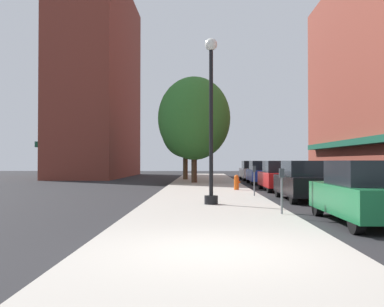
{
  "coord_description": "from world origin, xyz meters",
  "views": [
    {
      "loc": [
        -0.25,
        -7.27,
        1.65
      ],
      "look_at": [
        -0.88,
        19.61,
        2.12
      ],
      "focal_mm": 39.85,
      "sensor_mm": 36.0,
      "label": 1
    }
  ],
  "objects_px": {
    "lamppost": "(211,117)",
    "car_red": "(279,176)",
    "car_white": "(252,171)",
    "parking_meter_near": "(254,177)",
    "car_green": "(365,193)",
    "tree_mid": "(185,130)",
    "car_black": "(304,181)",
    "fire_hydrant": "(236,182)",
    "parking_meter_far": "(282,185)",
    "tree_near": "(194,118)",
    "car_blue": "(262,173)"
  },
  "relations": [
    {
      "from": "parking_meter_far",
      "to": "parking_meter_near",
      "type": "bearing_deg",
      "value": 90.0
    },
    {
      "from": "car_black",
      "to": "lamppost",
      "type": "bearing_deg",
      "value": -144.51
    },
    {
      "from": "fire_hydrant",
      "to": "tree_near",
      "type": "distance_m",
      "value": 9.01
    },
    {
      "from": "lamppost",
      "to": "car_white",
      "type": "xyz_separation_m",
      "value": [
        3.93,
        21.26,
        -2.39
      ]
    },
    {
      "from": "tree_mid",
      "to": "parking_meter_far",
      "type": "bearing_deg",
      "value": -80.96
    },
    {
      "from": "parking_meter_near",
      "to": "tree_near",
      "type": "bearing_deg",
      "value": 103.96
    },
    {
      "from": "tree_mid",
      "to": "car_blue",
      "type": "bearing_deg",
      "value": -41.79
    },
    {
      "from": "fire_hydrant",
      "to": "parking_meter_far",
      "type": "xyz_separation_m",
      "value": [
        0.47,
        -10.32,
        0.43
      ]
    },
    {
      "from": "fire_hydrant",
      "to": "car_black",
      "type": "xyz_separation_m",
      "value": [
        2.42,
        -4.84,
        0.29
      ]
    },
    {
      "from": "lamppost",
      "to": "car_red",
      "type": "height_order",
      "value": "lamppost"
    },
    {
      "from": "lamppost",
      "to": "car_black",
      "type": "xyz_separation_m",
      "value": [
        3.93,
        2.74,
        -2.39
      ]
    },
    {
      "from": "fire_hydrant",
      "to": "parking_meter_near",
      "type": "distance_m",
      "value": 3.93
    },
    {
      "from": "fire_hydrant",
      "to": "car_black",
      "type": "height_order",
      "value": "car_black"
    },
    {
      "from": "tree_mid",
      "to": "car_white",
      "type": "height_order",
      "value": "tree_mid"
    },
    {
      "from": "car_red",
      "to": "lamppost",
      "type": "bearing_deg",
      "value": -114.45
    },
    {
      "from": "fire_hydrant",
      "to": "tree_near",
      "type": "height_order",
      "value": "tree_near"
    },
    {
      "from": "car_blue",
      "to": "parking_meter_near",
      "type": "bearing_deg",
      "value": -98.96
    },
    {
      "from": "parking_meter_near",
      "to": "car_black",
      "type": "height_order",
      "value": "car_black"
    },
    {
      "from": "parking_meter_far",
      "to": "car_white",
      "type": "height_order",
      "value": "car_white"
    },
    {
      "from": "lamppost",
      "to": "car_red",
      "type": "xyz_separation_m",
      "value": [
        3.93,
        8.47,
        -2.39
      ]
    },
    {
      "from": "lamppost",
      "to": "car_blue",
      "type": "distance_m",
      "value": 16.07
    },
    {
      "from": "car_white",
      "to": "car_red",
      "type": "bearing_deg",
      "value": -88.33
    },
    {
      "from": "lamppost",
      "to": "tree_near",
      "type": "height_order",
      "value": "tree_near"
    },
    {
      "from": "lamppost",
      "to": "car_blue",
      "type": "xyz_separation_m",
      "value": [
        3.93,
        15.4,
        -2.39
      ]
    },
    {
      "from": "lamppost",
      "to": "parking_meter_far",
      "type": "bearing_deg",
      "value": -54.17
    },
    {
      "from": "parking_meter_near",
      "to": "car_green",
      "type": "distance_m",
      "value": 7.81
    },
    {
      "from": "parking_meter_near",
      "to": "tree_mid",
      "type": "bearing_deg",
      "value": 102.43
    },
    {
      "from": "parking_meter_far",
      "to": "car_black",
      "type": "xyz_separation_m",
      "value": [
        1.95,
        5.48,
        -0.14
      ]
    },
    {
      "from": "car_black",
      "to": "car_white",
      "type": "distance_m",
      "value": 18.51
    },
    {
      "from": "parking_meter_near",
      "to": "car_blue",
      "type": "distance_m",
      "value": 11.86
    },
    {
      "from": "lamppost",
      "to": "fire_hydrant",
      "type": "relative_size",
      "value": 7.47
    },
    {
      "from": "fire_hydrant",
      "to": "tree_mid",
      "type": "relative_size",
      "value": 0.12
    },
    {
      "from": "parking_meter_near",
      "to": "car_red",
      "type": "bearing_deg",
      "value": 67.74
    },
    {
      "from": "tree_mid",
      "to": "car_green",
      "type": "height_order",
      "value": "tree_mid"
    },
    {
      "from": "lamppost",
      "to": "car_white",
      "type": "relative_size",
      "value": 1.37
    },
    {
      "from": "parking_meter_near",
      "to": "tree_mid",
      "type": "xyz_separation_m",
      "value": [
        -3.69,
        16.73,
        3.28
      ]
    },
    {
      "from": "parking_meter_near",
      "to": "tree_mid",
      "type": "relative_size",
      "value": 0.2
    },
    {
      "from": "car_blue",
      "to": "car_green",
      "type": "bearing_deg",
      "value": -89.49
    },
    {
      "from": "car_blue",
      "to": "tree_mid",
      "type": "bearing_deg",
      "value": 138.72
    },
    {
      "from": "parking_meter_far",
      "to": "tree_mid",
      "type": "relative_size",
      "value": 0.2
    },
    {
      "from": "car_blue",
      "to": "car_white",
      "type": "xyz_separation_m",
      "value": [
        0.0,
        5.86,
        0.0
      ]
    },
    {
      "from": "car_green",
      "to": "car_red",
      "type": "bearing_deg",
      "value": 87.89
    },
    {
      "from": "car_green",
      "to": "car_black",
      "type": "distance_m",
      "value": 6.6
    },
    {
      "from": "car_black",
      "to": "parking_meter_far",
      "type": "bearing_deg",
      "value": -109.04
    },
    {
      "from": "tree_near",
      "to": "car_blue",
      "type": "xyz_separation_m",
      "value": [
        4.81,
        0.19,
        -3.87
      ]
    },
    {
      "from": "lamppost",
      "to": "car_red",
      "type": "relative_size",
      "value": 1.37
    },
    {
      "from": "tree_near",
      "to": "car_white",
      "type": "height_order",
      "value": "tree_near"
    },
    {
      "from": "lamppost",
      "to": "car_black",
      "type": "distance_m",
      "value": 5.35
    },
    {
      "from": "parking_meter_near",
      "to": "parking_meter_far",
      "type": "bearing_deg",
      "value": -90.0
    },
    {
      "from": "parking_meter_near",
      "to": "car_red",
      "type": "xyz_separation_m",
      "value": [
        1.95,
        4.76,
        -0.14
      ]
    }
  ]
}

